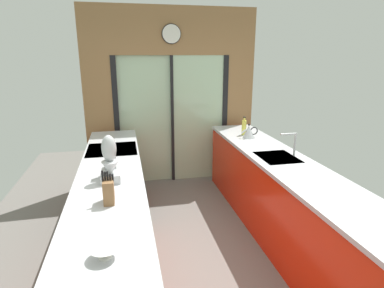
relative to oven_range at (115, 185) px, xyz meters
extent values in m
cube|color=slate|center=(0.91, -0.65, -0.47)|extent=(5.04, 7.60, 0.02)
cube|color=olive|center=(0.91, 1.15, 1.89)|extent=(2.64, 0.08, 0.70)
cube|color=#B2D1AD|center=(0.49, 1.17, 0.54)|extent=(0.80, 0.02, 2.00)
cube|color=#B2D1AD|center=(1.33, 1.13, 0.54)|extent=(0.80, 0.02, 2.00)
cube|color=black|center=(0.05, 1.15, 0.54)|extent=(0.08, 0.10, 2.00)
cube|color=black|center=(1.77, 1.15, 0.54)|extent=(0.08, 0.10, 2.00)
cube|color=black|center=(0.91, 1.15, 0.54)|extent=(0.04, 0.10, 2.00)
cube|color=olive|center=(-0.20, 1.15, 0.54)|extent=(0.42, 0.08, 2.00)
cube|color=olive|center=(2.02, 1.15, 0.54)|extent=(0.42, 0.08, 2.00)
cylinder|color=white|center=(0.91, 1.09, 1.84)|extent=(0.27, 0.03, 0.27)
torus|color=black|center=(0.91, 1.09, 1.84)|extent=(0.29, 0.02, 0.29)
cube|color=red|center=(0.00, -1.57, -0.02)|extent=(0.58, 2.55, 0.88)
cube|color=red|center=(0.00, 0.63, -0.02)|extent=(0.58, 0.65, 0.88)
cube|color=#BCBCC1|center=(0.00, -0.95, 0.44)|extent=(0.62, 3.80, 0.04)
cube|color=red|center=(1.82, -0.95, -0.02)|extent=(0.58, 3.80, 0.88)
cube|color=#BCBCC1|center=(1.82, -0.95, 0.44)|extent=(0.62, 3.80, 0.04)
cube|color=#B7BABC|center=(1.80, -0.70, 0.44)|extent=(0.40, 0.48, 0.05)
cylinder|color=#B7BABC|center=(2.00, -0.70, 0.60)|extent=(0.02, 0.02, 0.27)
cylinder|color=#B7BABC|center=(1.91, -0.70, 0.72)|extent=(0.18, 0.02, 0.02)
cube|color=black|center=(0.00, 0.00, -0.02)|extent=(0.58, 0.60, 0.88)
cube|color=black|center=(0.29, 0.00, 0.02)|extent=(0.01, 0.48, 0.28)
cube|color=black|center=(0.00, 0.00, 0.45)|extent=(0.58, 0.60, 0.03)
cylinder|color=#B7BABC|center=(0.30, -0.18, 0.34)|extent=(0.02, 0.04, 0.04)
cylinder|color=#B7BABC|center=(0.30, 0.00, 0.34)|extent=(0.02, 0.04, 0.04)
cylinder|color=#B7BABC|center=(0.30, 0.18, 0.34)|extent=(0.02, 0.04, 0.04)
cylinder|color=silver|center=(0.02, -2.16, 0.47)|extent=(0.07, 0.07, 0.01)
cone|color=silver|center=(0.02, -2.16, 0.50)|extent=(0.16, 0.16, 0.05)
cube|color=brown|center=(0.02, -1.46, 0.56)|extent=(0.08, 0.14, 0.18)
cylinder|color=black|center=(-0.02, -1.46, 0.68)|extent=(0.02, 0.02, 0.09)
cylinder|color=black|center=(0.00, -1.46, 0.68)|extent=(0.02, 0.02, 0.08)
cylinder|color=black|center=(0.02, -1.46, 0.68)|extent=(0.02, 0.02, 0.08)
cylinder|color=black|center=(0.04, -1.46, 0.67)|extent=(0.02, 0.02, 0.06)
cylinder|color=black|center=(0.05, -1.46, 0.67)|extent=(0.02, 0.02, 0.06)
cube|color=#B7BABC|center=(0.02, -0.99, 0.50)|extent=(0.17, 0.26, 0.08)
cube|color=#B7BABC|center=(0.02, -0.89, 0.64)|extent=(0.10, 0.08, 0.20)
ellipsoid|color=#B7BABC|center=(0.02, -1.00, 0.76)|extent=(0.13, 0.12, 0.24)
cone|color=#B7BABC|center=(0.02, -1.02, 0.58)|extent=(0.15, 0.15, 0.13)
cone|color=#B7BABC|center=(1.80, 0.15, 0.55)|extent=(0.16, 0.16, 0.17)
sphere|color=black|center=(1.80, 0.15, 0.65)|extent=(0.03, 0.03, 0.03)
cylinder|color=#B7BABC|center=(1.73, 0.15, 0.56)|extent=(0.08, 0.02, 0.07)
torus|color=black|center=(1.87, 0.15, 0.56)|extent=(0.11, 0.01, 0.11)
cylinder|color=#D1CC4C|center=(1.80, 0.33, 0.57)|extent=(0.06, 0.06, 0.21)
cylinder|color=#D1CC4C|center=(1.80, 0.33, 0.69)|extent=(0.03, 0.03, 0.04)
cylinder|color=black|center=(1.80, 0.33, 0.72)|extent=(0.04, 0.04, 0.01)
camera|label=1|loc=(0.17, -3.76, 1.57)|focal=29.70mm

